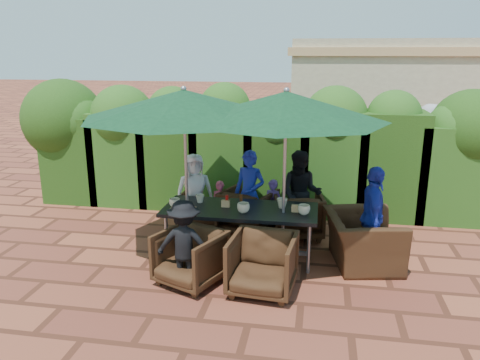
% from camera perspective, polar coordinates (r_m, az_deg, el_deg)
% --- Properties ---
extents(ground, '(80.00, 80.00, 0.00)m').
position_cam_1_polar(ground, '(6.91, -1.51, -9.47)').
color(ground, brown).
rests_on(ground, ground).
extents(dining_table, '(2.19, 0.90, 0.75)m').
position_cam_1_polar(dining_table, '(6.69, 0.02, -4.07)').
color(dining_table, black).
rests_on(dining_table, ground).
extents(umbrella_left, '(2.84, 2.84, 2.46)m').
position_cam_1_polar(umbrella_left, '(6.49, -6.84, 9.18)').
color(umbrella_left, gray).
rests_on(umbrella_left, ground).
extents(umbrella_right, '(2.70, 2.70, 2.46)m').
position_cam_1_polar(umbrella_right, '(6.20, 5.65, 8.92)').
color(umbrella_right, gray).
rests_on(umbrella_right, ground).
extents(chair_far_left, '(0.71, 0.66, 0.71)m').
position_cam_1_polar(chair_far_left, '(7.88, -4.61, -3.52)').
color(chair_far_left, black).
rests_on(chair_far_left, ground).
extents(chair_far_mid, '(0.99, 0.96, 0.81)m').
position_cam_1_polar(chair_far_mid, '(7.72, 1.02, -3.52)').
color(chair_far_mid, black).
rests_on(chair_far_mid, ground).
extents(chair_far_right, '(0.89, 0.85, 0.80)m').
position_cam_1_polar(chair_far_right, '(7.62, 7.04, -3.93)').
color(chair_far_right, black).
rests_on(chair_far_right, ground).
extents(chair_near_left, '(0.97, 0.95, 0.78)m').
position_cam_1_polar(chair_near_left, '(6.10, -6.09, -9.08)').
color(chair_near_left, black).
rests_on(chair_near_left, ground).
extents(chair_near_right, '(0.85, 0.81, 0.81)m').
position_cam_1_polar(chair_near_right, '(5.86, 2.76, -9.89)').
color(chair_near_right, black).
rests_on(chair_near_right, ground).
extents(chair_end_right, '(0.90, 1.21, 0.96)m').
position_cam_1_polar(chair_end_right, '(6.77, 14.78, -6.13)').
color(chair_end_right, black).
rests_on(chair_end_right, ground).
extents(adult_far_left, '(0.74, 0.60, 1.30)m').
position_cam_1_polar(adult_far_left, '(7.82, -5.55, -1.46)').
color(adult_far_left, white).
rests_on(adult_far_left, ground).
extents(adult_far_mid, '(0.59, 0.53, 1.40)m').
position_cam_1_polar(adult_far_mid, '(7.50, 1.16, -1.70)').
color(adult_far_mid, '#1E2DA4').
rests_on(adult_far_mid, ground).
extents(adult_far_right, '(0.71, 0.48, 1.40)m').
position_cam_1_polar(adult_far_right, '(7.58, 7.44, -1.66)').
color(adult_far_right, black).
rests_on(adult_far_right, ground).
extents(adult_near_left, '(0.76, 0.40, 1.14)m').
position_cam_1_polar(adult_near_left, '(5.98, -6.78, -7.72)').
color(adult_near_left, black).
rests_on(adult_near_left, ground).
extents(adult_end_right, '(0.43, 0.84, 1.41)m').
position_cam_1_polar(adult_end_right, '(6.73, 15.87, -4.29)').
color(adult_end_right, '#1E2DA4').
rests_on(adult_end_right, ground).
extents(child_left, '(0.31, 0.25, 0.85)m').
position_cam_1_polar(child_left, '(7.77, -2.41, -3.22)').
color(child_left, '#CF4967').
rests_on(child_left, ground).
extents(child_right, '(0.41, 0.38, 0.91)m').
position_cam_1_polar(child_right, '(7.66, 3.98, -3.29)').
color(child_right, '#6C4393').
rests_on(child_right, ground).
extents(pedestrian_a, '(1.90, 1.25, 1.92)m').
position_cam_1_polar(pedestrian_a, '(10.45, 11.56, 4.36)').
color(pedestrian_a, green).
rests_on(pedestrian_a, ground).
extents(pedestrian_b, '(0.83, 0.55, 1.65)m').
position_cam_1_polar(pedestrian_b, '(10.90, 16.52, 3.77)').
color(pedestrian_b, '#CF4967').
rests_on(pedestrian_b, ground).
extents(pedestrian_c, '(1.20, 1.21, 1.82)m').
position_cam_1_polar(pedestrian_c, '(11.00, 21.95, 3.85)').
color(pedestrian_c, '#9C9CA5').
rests_on(pedestrian_c, ground).
extents(cup_a, '(0.16, 0.16, 0.12)m').
position_cam_1_polar(cup_a, '(6.77, -7.97, -2.75)').
color(cup_a, beige).
rests_on(cup_a, dining_table).
extents(cup_b, '(0.13, 0.13, 0.12)m').
position_cam_1_polar(cup_b, '(6.92, -4.91, -2.26)').
color(cup_b, beige).
rests_on(cup_b, dining_table).
extents(cup_c, '(0.18, 0.18, 0.14)m').
position_cam_1_polar(cup_c, '(6.47, 0.42, -3.41)').
color(cup_c, beige).
rests_on(cup_c, dining_table).
extents(cup_d, '(0.15, 0.15, 0.14)m').
position_cam_1_polar(cup_d, '(6.68, 5.15, -2.83)').
color(cup_d, beige).
rests_on(cup_d, dining_table).
extents(cup_e, '(0.17, 0.17, 0.13)m').
position_cam_1_polar(cup_e, '(6.46, 7.79, -3.60)').
color(cup_e, beige).
rests_on(cup_e, dining_table).
extents(ketchup_bottle, '(0.04, 0.04, 0.17)m').
position_cam_1_polar(ketchup_bottle, '(6.72, -1.60, -2.54)').
color(ketchup_bottle, '#B20C0A').
rests_on(ketchup_bottle, dining_table).
extents(sauce_bottle, '(0.04, 0.04, 0.17)m').
position_cam_1_polar(sauce_bottle, '(6.75, 0.12, -2.47)').
color(sauce_bottle, '#4C230C').
rests_on(sauce_bottle, dining_table).
extents(serving_tray, '(0.35, 0.25, 0.02)m').
position_cam_1_polar(serving_tray, '(6.65, -7.04, -3.54)').
color(serving_tray, '#9F714D').
rests_on(serving_tray, dining_table).
extents(number_block_left, '(0.12, 0.06, 0.10)m').
position_cam_1_polar(number_block_left, '(6.71, -1.76, -2.89)').
color(number_block_left, tan).
rests_on(number_block_left, dining_table).
extents(number_block_right, '(0.12, 0.06, 0.10)m').
position_cam_1_polar(number_block_right, '(6.55, 6.83, -3.46)').
color(number_block_right, tan).
rests_on(number_block_right, dining_table).
extents(hedge_wall, '(9.10, 1.60, 2.40)m').
position_cam_1_polar(hedge_wall, '(8.75, -0.22, 4.78)').
color(hedge_wall, '#1A360E').
rests_on(hedge_wall, ground).
extents(building, '(6.20, 3.08, 3.20)m').
position_cam_1_polar(building, '(13.39, 19.70, 8.97)').
color(building, beige).
rests_on(building, ground).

